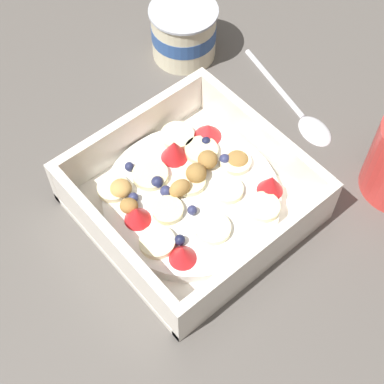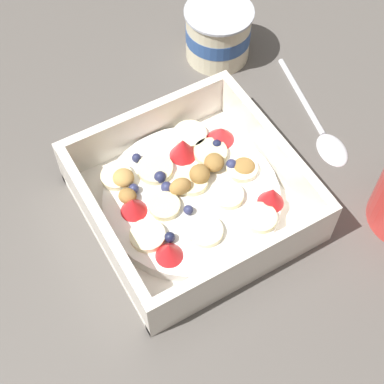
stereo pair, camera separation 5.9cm
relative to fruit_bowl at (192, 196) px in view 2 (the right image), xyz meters
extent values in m
plane|color=#56514C|center=(0.00, 0.00, -0.02)|extent=(2.40, 2.40, 0.00)
cube|color=white|center=(0.00, 0.00, -0.02)|extent=(0.21, 0.21, 0.01)
cube|color=white|center=(0.00, -0.10, 0.01)|extent=(0.21, 0.01, 0.06)
cube|color=white|center=(0.00, 0.10, 0.01)|extent=(0.21, 0.01, 0.06)
cube|color=white|center=(-0.10, 0.00, 0.01)|extent=(0.01, 0.19, 0.06)
cube|color=white|center=(0.10, 0.00, 0.01)|extent=(0.01, 0.19, 0.06)
cylinder|color=white|center=(0.00, 0.00, 0.00)|extent=(0.18, 0.18, 0.01)
cylinder|color=beige|center=(0.04, -0.06, 0.01)|extent=(0.05, 0.05, 0.01)
cylinder|color=beige|center=(-0.02, 0.04, 0.01)|extent=(0.05, 0.05, 0.01)
cylinder|color=#F4EAB7|center=(0.03, -0.02, 0.01)|extent=(0.04, 0.04, 0.01)
cylinder|color=#F4EAB7|center=(0.01, 0.01, 0.01)|extent=(0.05, 0.05, 0.01)
cylinder|color=#F4EAB7|center=(-0.01, -0.05, 0.01)|extent=(0.04, 0.04, 0.01)
cylinder|color=#F4EAB7|center=(-0.06, -0.02, 0.01)|extent=(0.04, 0.04, 0.01)
cylinder|color=#F4EAB7|center=(-0.06, 0.06, 0.01)|extent=(0.04, 0.04, 0.01)
cylinder|color=#F4EAB7|center=(0.04, 0.07, 0.01)|extent=(0.05, 0.05, 0.01)
cylinder|color=beige|center=(-0.03, 0.00, 0.01)|extent=(0.04, 0.04, 0.01)
cylinder|color=beige|center=(0.04, 0.03, 0.01)|extent=(0.05, 0.05, 0.01)
cylinder|color=#F7EFC6|center=(0.06, 0.00, 0.01)|extent=(0.04, 0.04, 0.01)
cone|color=red|center=(0.06, 0.05, 0.01)|extent=(0.04, 0.04, 0.02)
cone|color=red|center=(0.06, -0.05, 0.02)|extent=(0.04, 0.04, 0.02)
cone|color=red|center=(0.02, 0.05, 0.02)|extent=(0.04, 0.04, 0.03)
cone|color=red|center=(-0.05, -0.05, 0.02)|extent=(0.03, 0.03, 0.02)
cone|color=red|center=(-0.06, 0.01, 0.01)|extent=(0.04, 0.04, 0.02)
sphere|color=#23284C|center=(-0.03, 0.07, 0.01)|extent=(0.01, 0.01, 0.01)
sphere|color=#23284C|center=(-0.02, 0.03, 0.01)|extent=(0.01, 0.01, 0.01)
sphere|color=navy|center=(-0.05, 0.03, 0.01)|extent=(0.01, 0.01, 0.01)
sphere|color=navy|center=(-0.01, -0.02, 0.01)|extent=(0.01, 0.01, 0.01)
sphere|color=#191E3D|center=(0.05, 0.04, 0.01)|extent=(0.01, 0.01, 0.01)
sphere|color=#191E3D|center=(-0.05, -0.04, 0.01)|extent=(0.01, 0.01, 0.01)
sphere|color=navy|center=(0.05, 0.01, 0.01)|extent=(0.01, 0.01, 0.01)
sphere|color=navy|center=(-0.02, 0.02, 0.01)|extent=(0.01, 0.01, 0.01)
ellipsoid|color=tan|center=(-0.05, 0.05, 0.01)|extent=(0.03, 0.03, 0.02)
ellipsoid|color=olive|center=(0.04, 0.02, 0.01)|extent=(0.03, 0.03, 0.02)
ellipsoid|color=olive|center=(0.06, 0.00, 0.01)|extent=(0.03, 0.03, 0.01)
ellipsoid|color=olive|center=(-0.06, 0.03, 0.01)|extent=(0.03, 0.03, 0.01)
ellipsoid|color=#AD7F42|center=(-0.01, 0.01, 0.01)|extent=(0.02, 0.02, 0.02)
ellipsoid|color=olive|center=(0.02, 0.01, 0.01)|extent=(0.03, 0.03, 0.02)
ellipsoid|color=silver|center=(0.17, -0.01, -0.02)|extent=(0.04, 0.05, 0.01)
cylinder|color=silver|center=(0.19, 0.07, -0.02)|extent=(0.03, 0.12, 0.01)
cylinder|color=beige|center=(0.14, 0.18, 0.01)|extent=(0.08, 0.08, 0.07)
cylinder|color=#2D5193|center=(0.14, 0.18, 0.02)|extent=(0.08, 0.08, 0.02)
cylinder|color=#B7BCC6|center=(0.14, 0.18, 0.05)|extent=(0.08, 0.08, 0.00)
camera|label=1|loc=(-0.21, -0.25, 0.50)|focal=54.47mm
camera|label=2|loc=(-0.16, -0.28, 0.50)|focal=54.47mm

